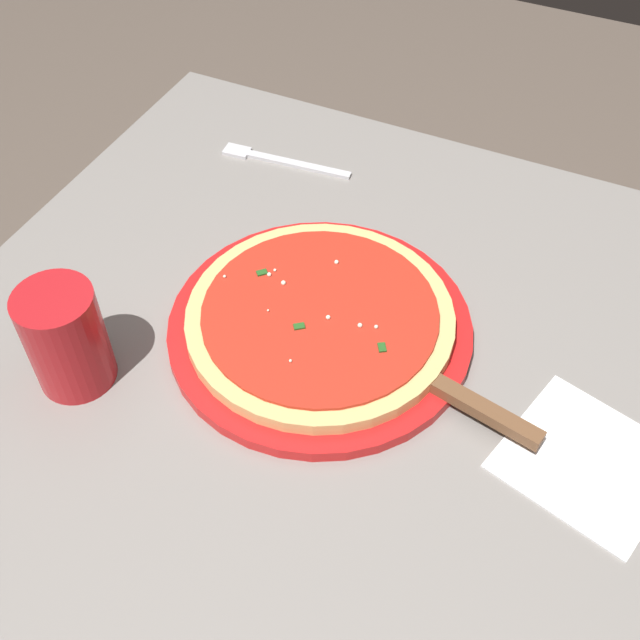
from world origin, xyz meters
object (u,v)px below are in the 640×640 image
fork (278,160)px  serving_plate (320,327)px  pizza_server (447,391)px  cup_tall_drink (66,339)px  napkin_folded_right (587,463)px  pizza (320,317)px

fork → serving_plate: bearing=125.6°
pizza_server → cup_tall_drink: cup_tall_drink is taller
serving_plate → pizza_server: (-0.16, 0.03, 0.01)m
napkin_folded_right → serving_plate: bearing=-8.1°
pizza_server → fork: (0.35, -0.29, -0.02)m
serving_plate → cup_tall_drink: size_ratio=2.82×
fork → cup_tall_drink: bearing=86.9°
pizza_server → cup_tall_drink: bearing=19.7°
pizza → pizza_server: 0.16m
pizza_server → serving_plate: bearing=-11.7°
pizza → pizza_server: pizza is taller
serving_plate → fork: (0.19, -0.26, -0.00)m
serving_plate → fork: size_ratio=1.82×
cup_tall_drink → fork: 0.43m
serving_plate → fork: serving_plate is taller
fork → pizza_server: bearing=139.7°
serving_plate → cup_tall_drink: 0.27m
pizza → napkin_folded_right: bearing=171.9°
pizza → cup_tall_drink: size_ratio=2.47×
cup_tall_drink → napkin_folded_right: bearing=-166.9°
serving_plate → cup_tall_drink: bearing=38.4°
pizza → serving_plate: bearing=151.5°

